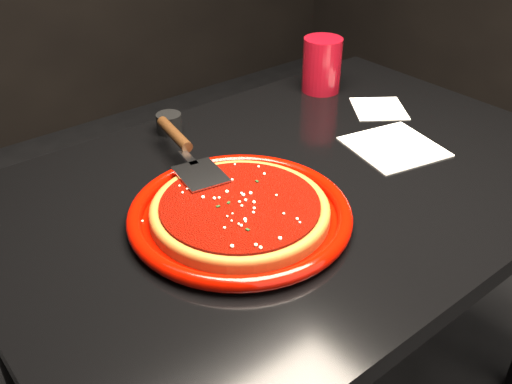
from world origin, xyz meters
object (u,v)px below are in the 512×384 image
Objects in this scene: table at (292,315)px; cup at (322,65)px; ramekin at (169,123)px; plate at (240,214)px; pizza_server at (187,150)px.

cup is at bearing 39.95° from table.
plate is at bearing -103.12° from ramekin.
cup is (0.49, 0.13, 0.02)m from pizza_server.
plate is 0.20m from pizza_server.
pizza_server is (0.02, 0.20, 0.03)m from plate.
cup reaches higher than ramekin.
table is 21.46× the size of ramekin.
cup reaches higher than plate.
ramekin is (-0.43, 0.04, -0.05)m from cup.
ramekin is at bearing 79.46° from pizza_server.
plate is 0.38m from ramekin.
pizza_server is at bearing 83.42° from plate.
ramekin is at bearing 76.88° from plate.
pizza_server is (-0.15, 0.15, 0.42)m from table.
table is 3.62× the size of pizza_server.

